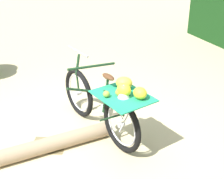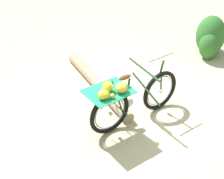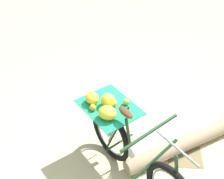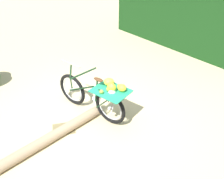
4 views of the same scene
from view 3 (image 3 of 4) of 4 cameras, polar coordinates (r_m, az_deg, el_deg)
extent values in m
plane|color=#C6B284|center=(4.01, 4.74, -13.85)|extent=(60.00, 60.00, 0.00)
torus|color=black|center=(3.87, -0.30, -7.93)|extent=(0.52, 0.61, 0.73)
torus|color=#B7B7BC|center=(3.87, -0.30, -7.93)|extent=(0.38, 0.45, 0.57)
cylinder|color=#B7B7BC|center=(3.87, -0.30, -7.93)|extent=(0.10, 0.10, 0.06)
cylinder|color=#19381E|center=(3.38, 7.07, -13.03)|extent=(0.56, 0.48, 0.30)
cylinder|color=#19381E|center=(3.12, 6.76, -7.71)|extent=(0.57, 0.48, 0.11)
cylinder|color=#19381E|center=(3.49, 2.98, -8.02)|extent=(0.11, 0.10, 0.49)
cylinder|color=#19381E|center=(3.76, 1.41, -9.45)|extent=(0.31, 0.26, 0.05)
cylinder|color=#19381E|center=(3.62, 1.08, -6.79)|extent=(0.26, 0.22, 0.47)
cylinder|color=#19381E|center=(3.03, 11.53, -13.23)|extent=(0.10, 0.09, 0.30)
cylinder|color=gray|center=(2.89, 11.62, -10.27)|extent=(0.35, 0.42, 0.02)
ellipsoid|color=#4C2D19|center=(3.33, 2.48, -4.15)|extent=(0.21, 0.23, 0.06)
cylinder|color=#B7B7BC|center=(3.65, 3.25, -11.05)|extent=(0.12, 0.14, 0.16)
cylinder|color=#B7B7BC|center=(3.68, 0.55, -6.72)|extent=(0.17, 0.14, 0.39)
cylinder|color=#B7B7BC|center=(3.81, -1.33, -4.93)|extent=(0.20, 0.17, 0.39)
cube|color=brown|center=(3.61, -0.51, -3.40)|extent=(0.72, 0.74, 0.02)
cube|color=#1E8C60|center=(3.60, -0.51, -3.18)|extent=(0.85, 0.87, 0.01)
ellipsoid|color=yellow|center=(3.61, -3.60, -1.55)|extent=(0.22, 0.23, 0.14)
ellipsoid|color=yellow|center=(3.41, -0.81, -4.23)|extent=(0.25, 0.23, 0.15)
ellipsoid|color=yellow|center=(3.56, -0.69, -2.01)|extent=(0.23, 0.23, 0.16)
sphere|color=gold|center=(3.54, -3.46, -3.25)|extent=(0.07, 0.07, 0.07)
sphere|color=#B29333|center=(3.57, 0.19, -2.48)|extent=(0.09, 0.09, 0.09)
sphere|color=#8CAD38|center=(3.61, 2.55, -2.21)|extent=(0.08, 0.08, 0.08)
cone|color=white|center=(3.58, -0.63, -1.65)|extent=(0.20, 0.20, 0.16)
cylinder|color=#9E8466|center=(4.42, 16.56, -7.73)|extent=(2.17, 1.44, 0.19)
cube|color=olive|center=(4.20, 12.94, -11.73)|extent=(0.44, 0.36, 0.01)
camera|label=1|loc=(6.20, 0.50, 32.75)|focal=53.46mm
camera|label=2|loc=(4.90, -65.05, 23.23)|focal=53.37mm
camera|label=4|loc=(6.52, 11.93, 39.53)|focal=39.93mm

